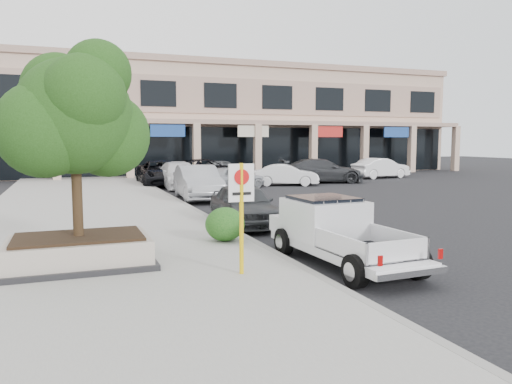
# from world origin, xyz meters

# --- Properties ---
(ground) EXTENTS (120.00, 120.00, 0.00)m
(ground) POSITION_xyz_m (0.00, 0.00, 0.00)
(ground) COLOR black
(ground) RESTS_ON ground
(sidewalk) EXTENTS (8.00, 52.00, 0.15)m
(sidewalk) POSITION_xyz_m (-5.50, 6.00, 0.07)
(sidewalk) COLOR gray
(sidewalk) RESTS_ON ground
(curb) EXTENTS (0.20, 52.00, 0.15)m
(curb) POSITION_xyz_m (-1.55, 6.00, 0.07)
(curb) COLOR gray
(curb) RESTS_ON ground
(strip_mall) EXTENTS (40.55, 12.43, 9.50)m
(strip_mall) POSITION_xyz_m (8.00, 33.93, 4.75)
(strip_mall) COLOR tan
(strip_mall) RESTS_ON ground
(planter) EXTENTS (3.20, 2.20, 0.68)m
(planter) POSITION_xyz_m (-6.13, 1.14, 0.48)
(planter) COLOR black
(planter) RESTS_ON sidewalk
(planter_tree) EXTENTS (2.90, 2.55, 4.00)m
(planter_tree) POSITION_xyz_m (-5.99, 1.29, 3.41)
(planter_tree) COLOR black
(planter_tree) RESTS_ON planter
(no_parking_sign) EXTENTS (0.55, 0.09, 2.30)m
(no_parking_sign) POSITION_xyz_m (-2.98, -0.76, 1.63)
(no_parking_sign) COLOR yellow
(no_parking_sign) RESTS_ON sidewalk
(hedge) EXTENTS (1.10, 0.99, 0.93)m
(hedge) POSITION_xyz_m (-2.31, 2.57, 0.62)
(hedge) COLOR #154614
(hedge) RESTS_ON sidewalk
(pickup_truck) EXTENTS (2.02, 4.95, 1.53)m
(pickup_truck) POSITION_xyz_m (-0.35, -0.40, 0.77)
(pickup_truck) COLOR silver
(pickup_truck) RESTS_ON ground
(curb_car_a) EXTENTS (1.88, 4.29, 1.44)m
(curb_car_a) POSITION_xyz_m (-0.71, 5.51, 0.72)
(curb_car_a) COLOR #2F3235
(curb_car_a) RESTS_ON ground
(curb_car_b) EXTENTS (2.11, 5.20, 1.68)m
(curb_car_b) POSITION_xyz_m (-0.35, 13.40, 0.84)
(curb_car_b) COLOR #A6A7AE
(curb_car_b) RESTS_ON ground
(curb_car_c) EXTENTS (2.20, 5.40, 1.57)m
(curb_car_c) POSITION_xyz_m (0.03, 19.48, 0.78)
(curb_car_c) COLOR silver
(curb_car_c) RESTS_ON ground
(curb_car_d) EXTENTS (2.75, 5.78, 1.59)m
(curb_car_d) POSITION_xyz_m (-0.68, 21.81, 0.80)
(curb_car_d) COLOR black
(curb_car_d) RESTS_ON ground
(lot_car_a) EXTENTS (4.38, 2.95, 1.39)m
(lot_car_a) POSITION_xyz_m (2.97, 17.96, 0.69)
(lot_car_a) COLOR #A9ACB1
(lot_car_a) RESTS_ON ground
(lot_car_b) EXTENTS (4.37, 2.92, 1.36)m
(lot_car_b) POSITION_xyz_m (6.80, 18.77, 0.68)
(lot_car_b) COLOR white
(lot_car_b) RESTS_ON ground
(lot_car_c) EXTENTS (6.02, 3.57, 1.64)m
(lot_car_c) POSITION_xyz_m (9.95, 19.82, 0.82)
(lot_car_c) COLOR #2B2D30
(lot_car_c) RESTS_ON ground
(lot_car_d) EXTENTS (6.00, 3.09, 1.62)m
(lot_car_d) POSITION_xyz_m (2.71, 22.93, 0.81)
(lot_car_d) COLOR black
(lot_car_d) RESTS_ON ground
(lot_car_e) EXTENTS (4.28, 2.72, 1.36)m
(lot_car_e) POSITION_xyz_m (5.33, 28.00, 0.68)
(lot_car_e) COLOR #94979B
(lot_car_e) RESTS_ON ground
(lot_car_f) EXTENTS (4.82, 2.26, 1.53)m
(lot_car_f) POSITION_xyz_m (16.13, 21.90, 0.76)
(lot_car_f) COLOR silver
(lot_car_f) RESTS_ON ground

